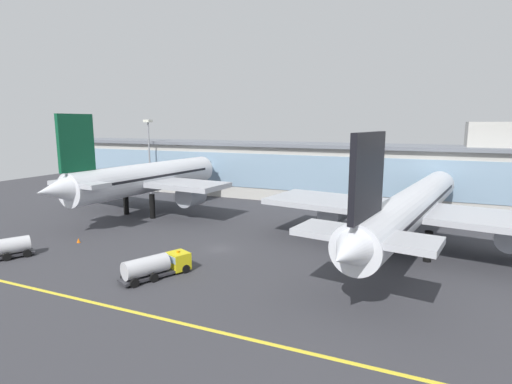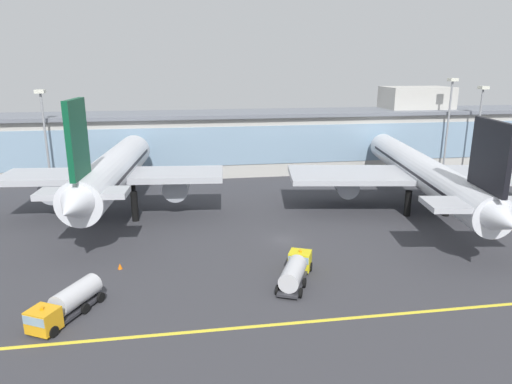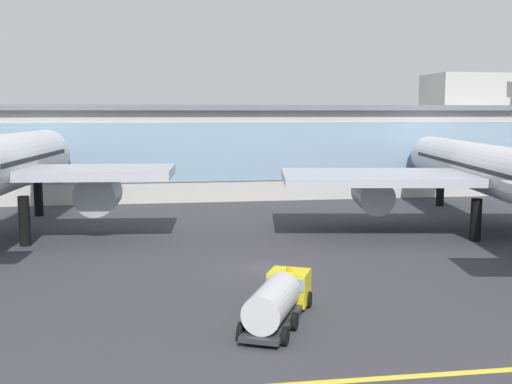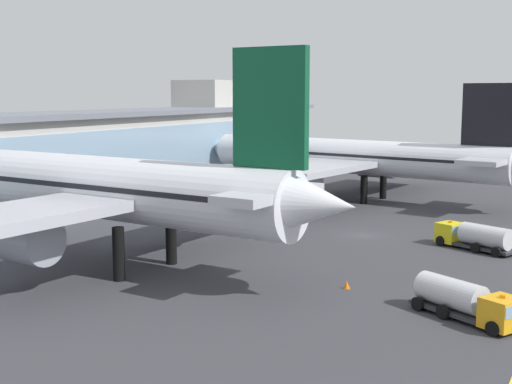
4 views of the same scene
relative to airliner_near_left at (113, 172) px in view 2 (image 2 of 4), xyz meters
name	(u,v)px [view 2 (image 2 of 4)]	position (x,y,z in m)	size (l,w,h in m)	color
ground_plane	(284,240)	(25.55, -15.48, -7.57)	(202.49, 202.49, 0.00)	#38383D
taxiway_centreline_stripe	(331,320)	(25.55, -37.48, -7.56)	(161.99, 0.50, 0.01)	yellow
terminal_building	(250,140)	(27.15, 29.21, -0.10)	(147.64, 14.00, 19.31)	beige
airliner_near_left	(113,172)	(0.00, 0.00, 0.00)	(36.70, 48.72, 20.62)	black
airliner_near_right	(422,173)	(52.24, -4.77, -0.91)	(46.99, 60.00, 18.23)	black
fuel_tanker_truck	(296,269)	(24.03, -28.52, -6.06)	(6.01, 9.24, 2.90)	black
baggage_tug_near	(65,304)	(-0.78, -32.81, -6.06)	(6.43, 9.11, 2.90)	black
apron_light_mast_west	(480,116)	(78.00, 18.66, 5.86)	(1.80, 1.80, 19.99)	gray
apron_light_mast_centre	(44,123)	(-15.43, 20.25, 5.82)	(1.80, 1.80, 19.93)	gray
apron_light_mast_east	(449,111)	(72.11, 21.42, 6.79)	(1.80, 1.80, 21.65)	gray
safety_cone	(120,266)	(3.15, -21.79, -7.20)	(0.58, 0.58, 0.73)	orange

